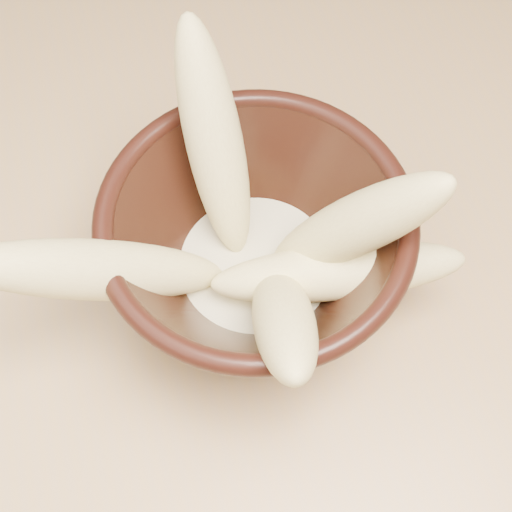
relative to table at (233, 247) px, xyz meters
The scene contains 8 objects.
table is the anchor object (origin of this frame).
bowl 0.17m from the table, 90.14° to the right, with size 0.21×0.21×0.11m.
milk_puddle 0.14m from the table, 90.14° to the right, with size 0.12×0.12×0.02m, color beige.
banana_upright 0.19m from the table, 119.31° to the right, with size 0.04×0.04×0.17m, color #DCCB82.
banana_left 0.22m from the table, 138.09° to the right, with size 0.04×0.04×0.19m, color #DCCB82.
banana_right 0.22m from the table, 61.10° to the right, with size 0.04×0.04×0.16m, color #DCCB82.
banana_across 0.19m from the table, 67.63° to the right, with size 0.04×0.04×0.17m, color #DCCB82.
banana_front 0.22m from the table, 90.24° to the right, with size 0.04×0.04×0.15m, color #DCCB82.
Camera 1 is at (-0.06, -0.30, 1.24)m, focal length 50.00 mm.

